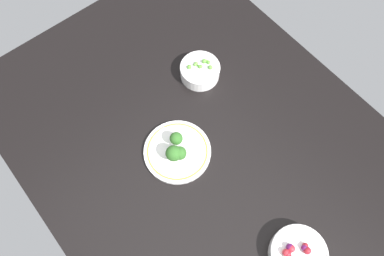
# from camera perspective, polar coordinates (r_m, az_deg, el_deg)

# --- Properties ---
(dining_table) EXTENTS (1.32, 1.05, 0.04)m
(dining_table) POSITION_cam_1_polar(r_m,az_deg,el_deg) (1.27, 0.00, -0.76)
(dining_table) COLOR black
(dining_table) RESTS_ON ground
(plate_broccoli) EXTENTS (0.21, 0.21, 0.08)m
(plate_broccoli) POSITION_cam_1_polar(r_m,az_deg,el_deg) (1.21, -2.23, -3.41)
(plate_broccoli) COLOR white
(plate_broccoli) RESTS_ON dining_table
(bowl_peas) EXTENTS (0.14, 0.14, 0.06)m
(bowl_peas) POSITION_cam_1_polar(r_m,az_deg,el_deg) (1.33, 1.19, 8.48)
(bowl_peas) COLOR white
(bowl_peas) RESTS_ON dining_table
(bowl_berries) EXTENTS (0.16, 0.16, 0.06)m
(bowl_berries) POSITION_cam_1_polar(r_m,az_deg,el_deg) (1.16, 15.38, -17.52)
(bowl_berries) COLOR white
(bowl_berries) RESTS_ON dining_table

